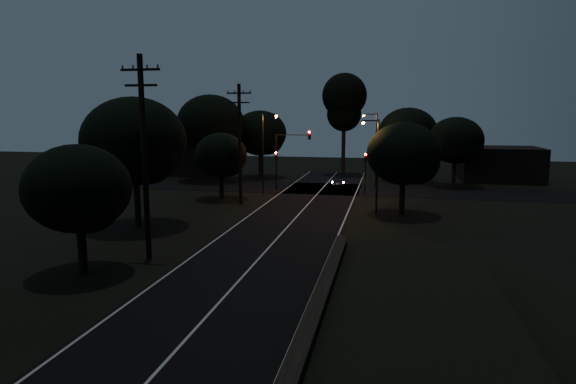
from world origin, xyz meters
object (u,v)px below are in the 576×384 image
at_px(utility_pole_mid, 144,155).
at_px(utility_pole_far, 240,142).
at_px(car, 338,184).
at_px(streetlight_a, 265,147).
at_px(streetlight_b, 374,145).
at_px(signal_right, 365,165).
at_px(signal_mast, 292,149).
at_px(tall_pine, 344,102).
at_px(signal_left, 276,163).
at_px(streetlight_c, 375,160).

height_order(utility_pole_mid, utility_pole_far, utility_pole_mid).
xyz_separation_m(utility_pole_mid, car, (7.66, 26.93, -5.20)).
bearing_deg(streetlight_a, streetlight_b, 29.48).
bearing_deg(signal_right, signal_mast, 179.97).
distance_m(utility_pole_far, tall_pine, 24.37).
height_order(tall_pine, signal_left, tall_pine).
height_order(tall_pine, streetlight_c, tall_pine).
relative_size(streetlight_b, car, 2.54).
distance_m(streetlight_b, car, 5.87).
xyz_separation_m(utility_pole_far, streetlight_c, (11.83, -2.00, -1.13)).
relative_size(streetlight_b, streetlight_c, 1.07).
height_order(streetlight_a, streetlight_c, streetlight_a).
height_order(utility_pole_far, signal_left, utility_pole_far).
distance_m(tall_pine, signal_right, 16.81).
distance_m(streetlight_c, car, 13.20).
height_order(utility_pole_mid, signal_mast, utility_pole_mid).
bearing_deg(signal_mast, signal_right, -0.03).
relative_size(utility_pole_far, streetlight_c, 1.40).
distance_m(signal_left, signal_right, 9.20).
height_order(signal_left, signal_right, same).
bearing_deg(utility_pole_mid, utility_pole_far, 90.00).
bearing_deg(utility_pole_mid, tall_pine, 80.07).
relative_size(signal_right, streetlight_b, 0.51).
distance_m(streetlight_a, car, 8.98).
bearing_deg(streetlight_b, utility_pole_mid, -111.30).
relative_size(utility_pole_far, signal_mast, 1.68).
height_order(utility_pole_mid, car, utility_pole_mid).
height_order(signal_left, streetlight_a, streetlight_a).
xyz_separation_m(streetlight_a, streetlight_b, (10.61, 6.00, 0.00)).
xyz_separation_m(signal_mast, streetlight_c, (8.74, -9.99, 0.01)).
distance_m(signal_right, streetlight_a, 10.26).
bearing_deg(utility_pole_mid, signal_mast, 82.96).
relative_size(signal_left, streetlight_b, 0.51).
height_order(signal_mast, car, signal_mast).
xyz_separation_m(tall_pine, streetlight_a, (-6.31, -17.00, -4.86)).
height_order(streetlight_a, streetlight_b, same).
bearing_deg(tall_pine, signal_right, -76.51).
height_order(signal_right, streetlight_b, streetlight_b).
distance_m(utility_pole_far, signal_mast, 8.64).
bearing_deg(utility_pole_mid, signal_right, 67.01).
relative_size(signal_right, car, 1.30).
xyz_separation_m(utility_pole_mid, tall_pine, (7.00, 40.00, 3.75)).
height_order(streetlight_a, car, streetlight_a).
bearing_deg(signal_right, streetlight_c, -82.98).
relative_size(tall_pine, signal_right, 3.21).
relative_size(tall_pine, streetlight_a, 1.65).
distance_m(utility_pole_mid, tall_pine, 40.78).
bearing_deg(streetlight_c, tall_pine, 100.93).
bearing_deg(utility_pole_mid, car, 74.13).
bearing_deg(tall_pine, car, -87.12).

